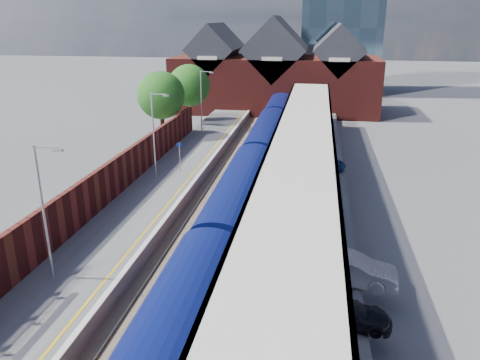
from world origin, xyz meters
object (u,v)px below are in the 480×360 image
object	(u,v)px
platform_sign	(180,152)
parked_car_blue	(322,162)
lamp_post_b	(45,205)
parked_car_silver	(350,269)
lamp_post_c	(155,130)
lamp_post_d	(202,98)
train	(256,161)
parked_car_dark	(346,313)

from	to	relation	value
platform_sign	parked_car_blue	bearing A→B (deg)	12.35
lamp_post_b	parked_car_silver	world-z (taller)	lamp_post_b
lamp_post_b	lamp_post_c	world-z (taller)	same
lamp_post_d	lamp_post_b	bearing A→B (deg)	-90.00
lamp_post_c	platform_sign	xyz separation A→B (m)	(1.36, 2.00, -2.30)
train	parked_car_silver	bearing A→B (deg)	-67.12
train	parked_car_dark	xyz separation A→B (m)	(6.58, -19.89, -0.56)
lamp_post_b	parked_car_blue	distance (m)	24.84
lamp_post_b	lamp_post_c	distance (m)	16.00
lamp_post_d	parked_car_dark	size ratio (longest dim) A/B	1.81
platform_sign	parked_car_dark	distance (m)	23.51
lamp_post_c	parked_car_blue	world-z (taller)	lamp_post_c
lamp_post_b	parked_car_blue	xyz separation A→B (m)	(13.40, 20.64, -3.40)
train	lamp_post_d	distance (m)	15.98
train	lamp_post_d	size ratio (longest dim) A/B	9.42
parked_car_silver	parked_car_blue	world-z (taller)	parked_car_silver
lamp_post_b	lamp_post_d	size ratio (longest dim) A/B	1.00
platform_sign	parked_car_silver	world-z (taller)	platform_sign
lamp_post_d	platform_sign	size ratio (longest dim) A/B	2.80
platform_sign	parked_car_dark	xyz separation A→B (m)	(13.08, -19.51, -1.13)
lamp_post_c	parked_car_dark	xyz separation A→B (m)	(14.44, -17.51, -3.43)
lamp_post_d	lamp_post_c	bearing A→B (deg)	-90.00
lamp_post_b	parked_car_silver	size ratio (longest dim) A/B	1.53
train	parked_car_dark	distance (m)	20.96
lamp_post_c	train	bearing A→B (deg)	16.86
platform_sign	lamp_post_c	bearing A→B (deg)	-124.26
platform_sign	train	bearing A→B (deg)	3.35
lamp_post_d	parked_car_silver	xyz separation A→B (m)	(14.79, -30.05, -3.24)
train	parked_car_dark	size ratio (longest dim) A/B	17.02
parked_car_blue	lamp_post_c	bearing A→B (deg)	135.23
lamp_post_b	parked_car_dark	world-z (taller)	lamp_post_b
parked_car_dark	parked_car_blue	xyz separation A→B (m)	(-1.04, 22.14, 0.03)
lamp_post_c	parked_car_blue	bearing A→B (deg)	19.08
lamp_post_b	platform_sign	size ratio (longest dim) A/B	2.80
lamp_post_b	lamp_post_c	bearing A→B (deg)	90.00
lamp_post_b	platform_sign	distance (m)	18.20
lamp_post_c	platform_sign	distance (m)	3.34
lamp_post_d	parked_car_blue	bearing A→B (deg)	-40.30
train	lamp_post_d	bearing A→B (deg)	119.98
platform_sign	parked_car_silver	size ratio (longest dim) A/B	0.55
parked_car_silver	parked_car_dark	xyz separation A→B (m)	(-0.35, -3.46, -0.19)
train	parked_car_dark	world-z (taller)	train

